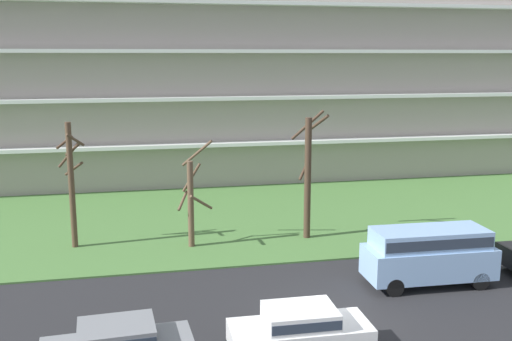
{
  "coord_description": "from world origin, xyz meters",
  "views": [
    {
      "loc": [
        -6.44,
        -18.38,
        9.24
      ],
      "look_at": [
        -1.36,
        6.0,
        4.35
      ],
      "focal_mm": 41.37,
      "sensor_mm": 36.0,
      "label": 1
    }
  ],
  "objects_px": {
    "tree_left": "(192,199)",
    "tree_center": "(308,173)",
    "tree_far_left": "(72,181)",
    "sedan_white_near_left": "(300,329)",
    "van_blue_center_right": "(429,252)"
  },
  "relations": [
    {
      "from": "tree_far_left",
      "to": "tree_center",
      "type": "distance_m",
      "value": 11.52
    },
    {
      "from": "tree_far_left",
      "to": "tree_left",
      "type": "relative_size",
      "value": 1.18
    },
    {
      "from": "sedan_white_near_left",
      "to": "van_blue_center_right",
      "type": "bearing_deg",
      "value": 34.7
    },
    {
      "from": "tree_left",
      "to": "tree_center",
      "type": "xyz_separation_m",
      "value": [
        5.89,
        0.23,
        0.99
      ]
    },
    {
      "from": "tree_left",
      "to": "sedan_white_near_left",
      "type": "bearing_deg",
      "value": -78.76
    },
    {
      "from": "tree_far_left",
      "to": "van_blue_center_right",
      "type": "height_order",
      "value": "tree_far_left"
    },
    {
      "from": "tree_center",
      "to": "sedan_white_near_left",
      "type": "distance_m",
      "value": 12.29
    },
    {
      "from": "tree_left",
      "to": "sedan_white_near_left",
      "type": "height_order",
      "value": "tree_left"
    },
    {
      "from": "tree_far_left",
      "to": "sedan_white_near_left",
      "type": "relative_size",
      "value": 1.39
    },
    {
      "from": "tree_far_left",
      "to": "van_blue_center_right",
      "type": "bearing_deg",
      "value": -28.14
    },
    {
      "from": "van_blue_center_right",
      "to": "tree_far_left",
      "type": "bearing_deg",
      "value": -26.78
    },
    {
      "from": "van_blue_center_right",
      "to": "tree_left",
      "type": "bearing_deg",
      "value": -35.58
    },
    {
      "from": "tree_left",
      "to": "tree_center",
      "type": "height_order",
      "value": "tree_center"
    },
    {
      "from": "van_blue_center_right",
      "to": "tree_center",
      "type": "bearing_deg",
      "value": -64.93
    },
    {
      "from": "tree_center",
      "to": "sedan_white_near_left",
      "type": "bearing_deg",
      "value": -107.72
    }
  ]
}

